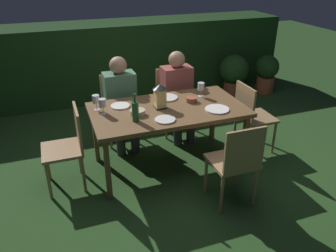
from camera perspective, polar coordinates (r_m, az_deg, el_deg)
name	(u,v)px	position (r m, az deg, el deg)	size (l,w,h in m)	color
ground_plane	(168,165)	(3.98, 0.00, -6.60)	(16.00, 16.00, 0.00)	#26471E
dining_table	(168,113)	(3.65, 0.00, 2.29)	(1.66, 0.91, 0.73)	brown
chair_head_near	(68,144)	(3.56, -16.62, -3.03)	(0.40, 0.42, 0.87)	#9E7A51
chair_head_far	(251,114)	(4.18, 14.06, 1.93)	(0.40, 0.42, 0.87)	#9E7A51
chair_side_right_a	(119,105)	(4.38, -8.40, 3.64)	(0.42, 0.40, 0.87)	#9E7A51
person_in_green	(121,99)	(4.15, -7.96, 4.58)	(0.38, 0.47, 1.15)	#4C7A5B
chair_side_right_b	(173,97)	(4.57, 0.82, 4.92)	(0.42, 0.40, 0.87)	#9E7A51
person_in_rust	(178,92)	(4.35, 1.74, 5.88)	(0.38, 0.47, 1.15)	#9E4C47
chair_side_left_b	(236,161)	(3.21, 11.53, -5.81)	(0.42, 0.40, 0.87)	#9E7A51
lantern_centerpiece	(160,95)	(3.58, -1.38, 5.32)	(0.15, 0.15, 0.27)	black
green_bottle_on_table	(135,111)	(3.30, -5.60, 2.57)	(0.07, 0.07, 0.29)	#1E5B2D
wine_glass_a	(96,100)	(3.61, -12.20, 4.40)	(0.08, 0.08, 0.17)	silver
wine_glass_b	(102,104)	(3.50, -11.11, 3.76)	(0.08, 0.08, 0.17)	silver
wine_glass_c	(201,87)	(3.91, 5.65, 6.64)	(0.08, 0.08, 0.17)	silver
plate_a	(120,106)	(3.70, -8.14, 3.42)	(0.21, 0.21, 0.01)	white
plate_b	(165,120)	(3.34, -0.49, 1.10)	(0.21, 0.21, 0.01)	silver
plate_c	(167,98)	(3.88, -0.23, 4.88)	(0.25, 0.25, 0.01)	silver
plate_d	(217,109)	(3.61, 8.39, 2.86)	(0.26, 0.26, 0.01)	white
bowl_olives	(138,112)	(3.47, -5.20, 2.38)	(0.16, 0.16, 0.05)	#BCAD8E
bowl_bread	(192,99)	(3.78, 4.04, 4.55)	(0.13, 0.13, 0.05)	#9E5138
hedge_backdrop	(119,59)	(5.97, -8.40, 11.25)	(5.80, 0.84, 1.24)	#193816
potted_plant_by_hedge	(234,72)	(5.98, 11.13, 8.96)	(0.50, 0.50, 0.72)	brown
potted_plant_corner	(266,72)	(6.26, 16.44, 8.82)	(0.42, 0.42, 0.67)	#9E5133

